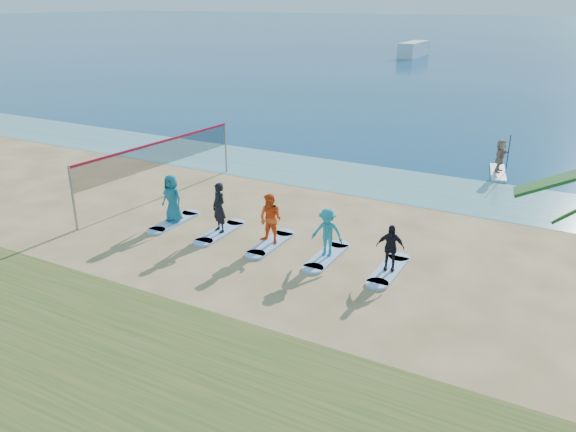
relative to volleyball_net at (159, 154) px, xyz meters
The scene contains 17 objects.
ground 9.11m from the volleyball_net, 26.19° to the right, with size 600.00×600.00×0.00m, color tan.
shallow_water 10.52m from the volleyball_net, 39.39° to the left, with size 600.00×600.00×0.00m, color teal.
ocean 156.28m from the volleyball_net, 87.07° to the left, with size 600.00×600.00×0.00m, color navy.
volleyball_net is the anchor object (origin of this frame).
paddleboard 16.46m from the volleyball_net, 40.73° to the left, with size 0.70×3.00×0.12m, color silver.
paddleboarder 16.38m from the volleyball_net, 40.73° to the left, with size 1.49×0.48×1.61m, color tan.
boat_offshore_a 68.18m from the volleyball_net, 97.74° to the left, with size 2.33×8.70×2.14m, color silver.
surfboard_0 3.80m from the volleyball_net, 41.97° to the right, with size 0.70×2.20×0.09m, color #99BFED.
student_0 3.43m from the volleyball_net, 41.97° to the right, with size 0.91×0.59×1.85m, color #1A697F.
surfboard_1 5.47m from the volleyball_net, 25.52° to the right, with size 0.70×2.20×0.09m, color #99BFED.
student_1 5.22m from the volleyball_net, 25.52° to the right, with size 0.68×0.45×1.87m, color black.
surfboard_2 7.41m from the volleyball_net, 18.00° to the right, with size 0.70×2.20×0.09m, color #99BFED.
student_2 7.23m from the volleyball_net, 18.00° to the right, with size 0.87×0.68×1.79m, color #EB5118.
surfboard_3 9.45m from the volleyball_net, 13.84° to the right, with size 0.70×2.20×0.09m, color #99BFED.
student_3 9.32m from the volleyball_net, 13.84° to the right, with size 1.07×0.62×1.66m, color teal.
surfboard_4 11.55m from the volleyball_net, 11.22° to the right, with size 0.70×2.20×0.09m, color #99BFED.
student_4 11.44m from the volleyball_net, 11.22° to the right, with size 0.89×0.37×1.51m, color black.
Camera 1 is at (8.06, -13.92, 8.14)m, focal length 35.00 mm.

